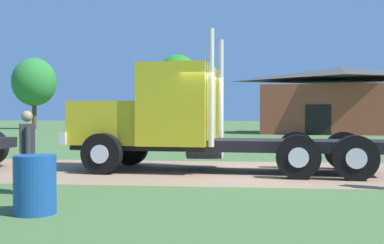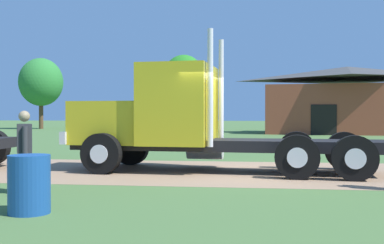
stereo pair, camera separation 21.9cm
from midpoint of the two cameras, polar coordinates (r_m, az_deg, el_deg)
ground_plane at (r=12.50m, az=5.40°, el=-5.92°), size 200.00×200.00×0.00m
dirt_track at (r=12.50m, az=5.40°, el=-5.90°), size 120.00×5.38×0.01m
truck_foreground_white at (r=12.67m, az=-0.99°, el=-0.01°), size 8.30×3.11×3.56m
visitor_walking_mid at (r=9.51m, az=-18.66°, el=-3.15°), size 0.41×0.52×1.55m
steel_barrel at (r=7.60m, az=-17.98°, el=-7.04°), size 0.62×0.62×0.88m
shed_building at (r=39.59m, az=18.10°, el=2.36°), size 13.53×9.48×5.24m
tree_left at (r=51.98m, az=-17.38°, el=4.53°), size 4.48×4.48×7.29m
tree_mid at (r=49.89m, az=-0.87°, el=5.26°), size 4.30×4.30×7.66m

